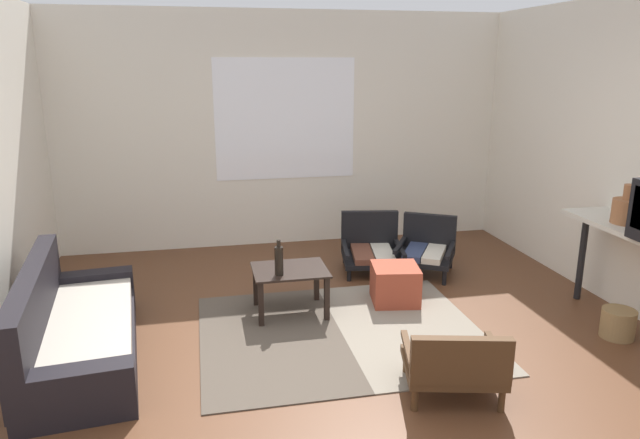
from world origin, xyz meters
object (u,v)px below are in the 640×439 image
Objects in this scene: armchair_corner at (426,248)px; glass_bottle at (279,260)px; ottoman_orange at (395,284)px; wicker_basket at (618,323)px; clay_vase at (628,210)px; armchair_by_window at (371,247)px; armchair_striped_foreground at (455,363)px; coffee_table at (290,277)px; couch at (73,331)px.

armchair_corner is 1.90m from glass_bottle.
armchair_corner is 2.64× the size of glass_bottle.
wicker_basket is at bearing -34.09° from ottoman_orange.
clay_vase is (1.70, -0.74, 0.80)m from ottoman_orange.
armchair_by_window is 0.92m from ottoman_orange.
armchair_by_window is 2.44m from wicker_basket.
clay_vase is (1.64, -1.66, 0.74)m from armchair_by_window.
wicker_basket is at bearing -61.99° from armchair_corner.
clay_vase is 1.23× the size of wicker_basket.
clay_vase is 0.92m from wicker_basket.
armchair_corner reaches higher than wicker_basket.
armchair_striped_foreground is 1.80× the size of ottoman_orange.
armchair_by_window is 2.28× the size of clay_vase.
glass_bottle reaches higher than armchair_corner.
coffee_table is at bearing -137.10° from armchair_by_window.
armchair_corner is (0.53, -0.20, 0.02)m from armchair_by_window.
clay_vase reaches higher than wicker_basket.
armchair_striped_foreground is 2.81× the size of wicker_basket.
couch is at bearing 172.67° from wicker_basket.
armchair_corner is at bearing 27.54° from glass_bottle.
armchair_striped_foreground is 2.13m from clay_vase.
clay_vase is (1.11, -1.46, 0.71)m from armchair_corner.
armchair_by_window reaches higher than ottoman_orange.
armchair_by_window is at bearing 27.44° from couch.
armchair_corner is at bearing 50.74° from ottoman_orange.
ottoman_orange is (0.13, 1.55, -0.07)m from armchair_striped_foreground.
armchair_striped_foreground is at bearing -162.26° from wicker_basket.
glass_bottle reaches higher than wicker_basket.
armchair_by_window is 0.91× the size of armchair_corner.
armchair_by_window reaches higher than coffee_table.
ottoman_orange is at bearing 10.40° from couch.
glass_bottle is at bearing 12.06° from couch.
ottoman_orange is at bearing 7.94° from glass_bottle.
couch is 2.69× the size of armchair_striped_foreground.
glass_bottle is (-1.08, -0.15, 0.36)m from ottoman_orange.
armchair_by_window is at bearing 85.71° from armchair_striped_foreground.
glass_bottle is at bearing 167.93° from clay_vase.
glass_bottle is at bearing -172.06° from ottoman_orange.
clay_vase reaches higher than coffee_table.
armchair_corner is 2.50× the size of clay_vase.
armchair_corner reaches higher than ottoman_orange.
glass_bottle is (-1.13, -1.07, 0.30)m from armchair_by_window.
armchair_by_window is (1.02, 0.95, -0.09)m from coffee_table.
coffee_table is 2.43× the size of wicker_basket.
coffee_table reaches higher than ottoman_orange.
armchair_corner is at bearing 25.66° from coffee_table.
glass_bottle is (-0.95, 1.40, 0.29)m from armchair_striped_foreground.
armchair_corner is at bearing -20.63° from armchair_by_window.
clay_vase is (4.36, -0.26, 0.76)m from couch.
ottoman_orange is at bearing -93.25° from armchair_by_window.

